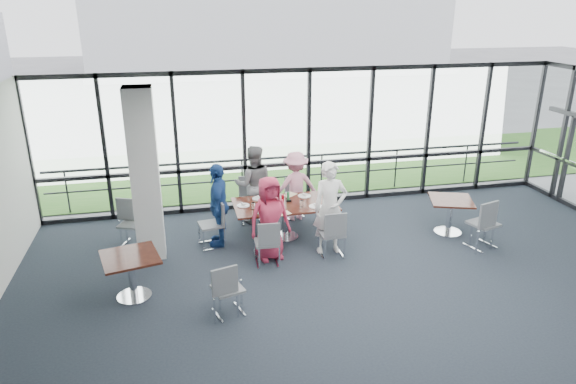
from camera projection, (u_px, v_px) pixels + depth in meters
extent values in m
cube|color=#1F252F|center=(391.00, 319.00, 7.84)|extent=(12.00, 10.00, 0.02)
cube|color=white|center=(408.00, 111.00, 6.73)|extent=(12.00, 10.00, 0.04)
cube|color=white|center=(309.00, 138.00, 11.86)|extent=(12.00, 0.10, 3.20)
cube|color=black|center=(566.00, 159.00, 12.15)|extent=(0.12, 1.60, 2.10)
cube|color=silver|center=(145.00, 175.00, 9.29)|extent=(0.50, 0.50, 3.20)
cube|color=slate|center=(269.00, 149.00, 17.00)|extent=(80.00, 70.00, 0.02)
cube|color=#29621B|center=(282.00, 166.00, 15.16)|extent=(80.00, 5.00, 0.01)
cube|color=silver|center=(266.00, 26.00, 36.91)|extent=(24.00, 10.00, 6.00)
cylinder|color=#2D2D33|center=(302.00, 175.00, 12.79)|extent=(12.00, 0.06, 0.06)
cube|color=#36140F|center=(285.00, 204.00, 10.31)|extent=(2.05, 1.13, 0.04)
cylinder|color=silver|center=(285.00, 221.00, 10.44)|extent=(0.12, 0.12, 0.71)
cylinder|color=silver|center=(285.00, 236.00, 10.56)|extent=(0.56, 0.56, 0.03)
cube|color=#36140F|center=(130.00, 257.00, 8.17)|extent=(1.03, 1.03, 0.04)
cylinder|color=silver|center=(132.00, 278.00, 8.30)|extent=(0.12, 0.12, 0.71)
cube|color=#36140F|center=(451.00, 200.00, 10.52)|extent=(1.06, 1.06, 0.04)
cylinder|color=silver|center=(449.00, 217.00, 10.65)|extent=(0.12, 0.12, 0.71)
imported|color=#B82A48|center=(270.00, 218.00, 9.46)|extent=(0.87, 0.66, 1.60)
imported|color=white|center=(330.00, 208.00, 9.67)|extent=(0.66, 0.49, 1.80)
imported|color=slate|center=(254.00, 185.00, 11.04)|extent=(0.89, 0.61, 1.72)
imported|color=pink|center=(295.00, 186.00, 11.22)|extent=(1.04, 0.60, 1.54)
imported|color=navy|center=(219.00, 204.00, 10.01)|extent=(0.73, 1.07, 1.67)
cylinder|color=white|center=(261.00, 211.00, 9.88)|extent=(0.25, 0.25, 0.01)
cylinder|color=white|center=(316.00, 206.00, 10.13)|extent=(0.27, 0.27, 0.01)
cylinder|color=white|center=(259.00, 198.00, 10.54)|extent=(0.28, 0.28, 0.01)
cylinder|color=white|center=(304.00, 196.00, 10.68)|extent=(0.27, 0.27, 0.01)
cylinder|color=white|center=(243.00, 206.00, 10.17)|extent=(0.25, 0.25, 0.01)
cylinder|color=white|center=(275.00, 207.00, 9.96)|extent=(0.06, 0.06, 0.13)
cylinder|color=white|center=(302.00, 203.00, 10.11)|extent=(0.07, 0.07, 0.14)
cylinder|color=white|center=(287.00, 195.00, 10.54)|extent=(0.07, 0.07, 0.13)
cylinder|color=white|center=(253.00, 206.00, 9.97)|extent=(0.07, 0.07, 0.14)
cube|color=white|center=(283.00, 213.00, 9.81)|extent=(0.33, 0.27, 0.00)
cube|color=white|center=(332.00, 205.00, 10.23)|extent=(0.31, 0.25, 0.00)
cube|color=white|center=(290.00, 195.00, 10.77)|extent=(0.34, 0.33, 0.00)
cube|color=black|center=(289.00, 201.00, 10.39)|extent=(0.10, 0.07, 0.04)
cylinder|color=#960411|center=(283.00, 199.00, 10.28)|extent=(0.06, 0.06, 0.18)
cylinder|color=#257840|center=(288.00, 197.00, 10.37)|extent=(0.05, 0.05, 0.20)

